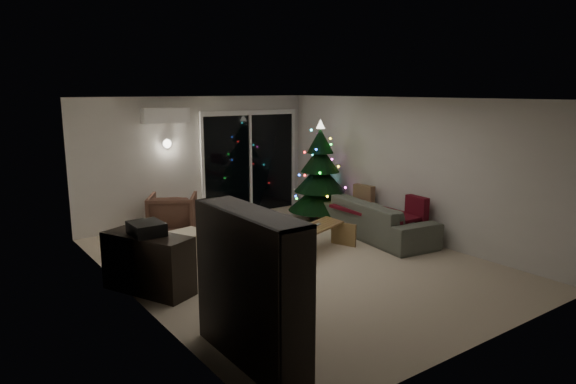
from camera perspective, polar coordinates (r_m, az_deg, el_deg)
name	(u,v)px	position (r m, az deg, el deg)	size (l,w,h in m)	color
room	(265,181)	(9.22, -2.53, 1.23)	(6.50, 7.51, 2.60)	beige
bookshelf	(234,291)	(4.97, -5.99, -10.91)	(0.38, 1.51, 1.51)	black
media_cabinet	(148,263)	(7.05, -15.26, -7.64)	(0.47, 1.25, 0.78)	black
stereo	(146,228)	(6.91, -15.46, -3.93)	(0.39, 0.47, 0.17)	black
armchair	(173,214)	(9.63, -12.68, -2.44)	(0.82, 0.84, 0.77)	brown
ottoman	(188,246)	(8.19, -11.06, -5.94)	(0.51, 0.51, 0.46)	beige
cardboard_box_a	(170,259)	(7.85, -12.97, -7.32)	(0.45, 0.34, 0.32)	beige
cardboard_box_b	(243,251)	(8.19, -5.03, -6.53)	(0.36, 0.27, 0.25)	beige
side_table	(209,213)	(10.11, -8.80, -2.35)	(0.42, 0.42, 0.52)	black
floor_lamp	(168,184)	(10.31, -13.15, 0.89)	(0.26, 0.26, 1.63)	black
sofa	(379,219)	(9.39, 10.03, -2.97)	(2.32, 0.91, 0.68)	#565A51
sofa_throw	(375,212)	(9.29, 9.63, -2.16)	(0.72, 1.67, 0.06)	maroon
cushion_a	(364,196)	(9.95, 8.42, -0.50)	(0.13, 0.45, 0.45)	brown
cushion_b	(417,209)	(9.09, 14.12, -1.85)	(0.13, 0.45, 0.45)	maroon
coffee_table	(314,239)	(8.47, 2.96, -5.28)	(1.34, 0.47, 0.42)	olive
remote_a	(307,228)	(8.32, 2.17, -3.99)	(0.17, 0.05, 0.02)	black
remote_b	(317,225)	(8.51, 3.29, -3.65)	(0.16, 0.04, 0.02)	slate
christmas_tree	(320,171)	(10.28, 3.57, 2.31)	(1.27, 1.27, 2.05)	black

